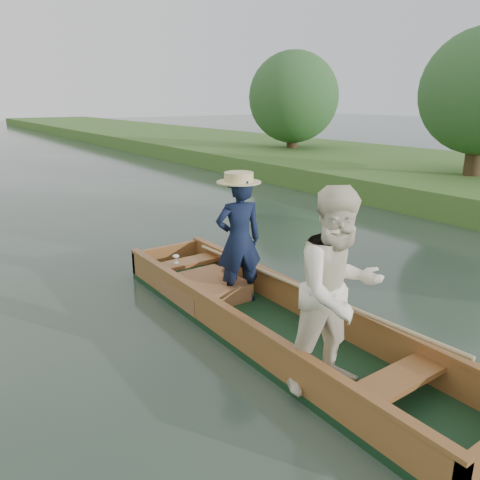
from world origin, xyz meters
TOP-DOWN VIEW (x-y plane):
  - ground at (0.00, 0.00)m, footprint 120.00×120.00m
  - trees_far at (2.77, 5.87)m, footprint 22.12×11.27m
  - punt at (-0.08, -0.26)m, footprint 1.27×5.00m

SIDE VIEW (x-z plane):
  - ground at x=0.00m, z-range 0.00..0.00m
  - punt at x=-0.08m, z-range -0.31..1.55m
  - trees_far at x=2.77m, z-range 0.32..4.67m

